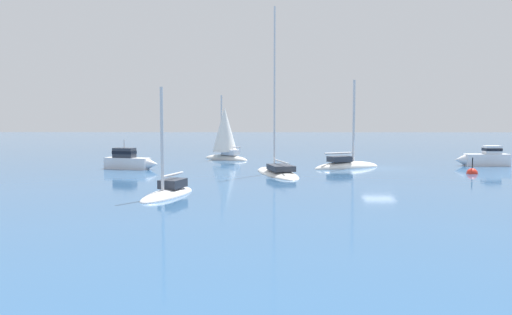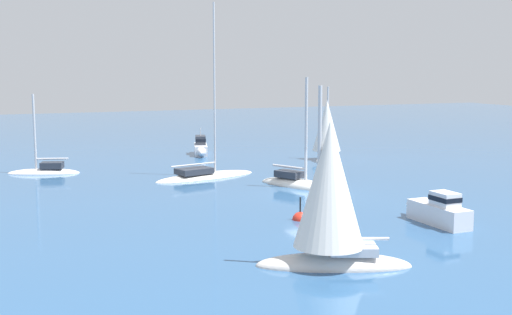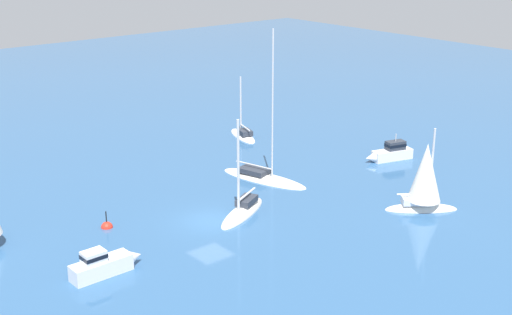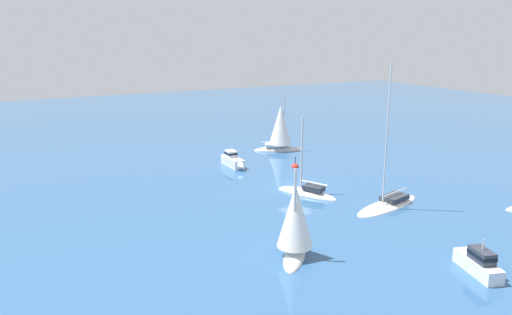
% 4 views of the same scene
% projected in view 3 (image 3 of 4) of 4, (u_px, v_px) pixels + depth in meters
% --- Properties ---
extents(ground_plane, '(160.00, 160.00, 0.00)m').
position_uv_depth(ground_plane, '(210.00, 221.00, 48.10)').
color(ground_plane, '#2D5684').
extents(sloop, '(5.00, 4.35, 6.60)m').
position_uv_depth(sloop, '(424.00, 181.00, 49.33)').
color(sloop, silver).
rests_on(sloop, ground).
extents(yacht, '(4.10, 8.27, 12.58)m').
position_uv_depth(yacht, '(263.00, 177.00, 56.10)').
color(yacht, silver).
rests_on(yacht, ground).
extents(ketch, '(6.14, 4.04, 7.66)m').
position_uv_depth(ketch, '(243.00, 212.00, 49.33)').
color(ketch, silver).
rests_on(ketch, ground).
extents(cabin_cruiser, '(4.63, 2.24, 2.33)m').
position_uv_depth(cabin_cruiser, '(390.00, 153.00, 60.51)').
color(cabin_cruiser, white).
rests_on(cabin_cruiser, ground).
extents(sloop_1, '(3.05, 5.44, 6.20)m').
position_uv_depth(sloop_1, '(243.00, 135.00, 67.40)').
color(sloop_1, white).
rests_on(sloop_1, ground).
extents(powerboat, '(4.56, 1.25, 1.70)m').
position_uv_depth(powerboat, '(105.00, 264.00, 40.58)').
color(powerboat, white).
rests_on(powerboat, ground).
extents(channel_buoy, '(0.81, 0.81, 1.59)m').
position_uv_depth(channel_buoy, '(107.00, 227.00, 47.10)').
color(channel_buoy, red).
rests_on(channel_buoy, ground).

